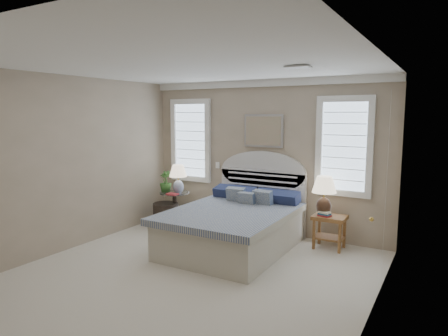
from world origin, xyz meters
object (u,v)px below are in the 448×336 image
bed (236,224)px  lamp_left (178,176)px  floor_pot (166,214)px  side_table_left (175,205)px  lamp_right (324,191)px  nightstand_right (330,225)px

bed → lamp_left: bearing=159.7°
bed → floor_pot: bed is taller
side_table_left → lamp_left: bearing=-11.0°
bed → floor_pot: (-1.75, 0.44, -0.17)m
bed → lamp_right: (1.20, 0.70, 0.52)m
lamp_left → lamp_right: (2.74, 0.13, -0.05)m
bed → floor_pot: size_ratio=4.74×
bed → nightstand_right: bed is taller
floor_pot → side_table_left: bearing=58.3°
lamp_right → floor_pot: bearing=-174.9°
lamp_right → side_table_left: bearing=-177.9°
bed → lamp_right: 1.48m
nightstand_right → floor_pot: size_ratio=1.10×
floor_pot → lamp_right: lamp_right is taller
floor_pot → lamp_right: size_ratio=0.77×
floor_pot → lamp_right: bearing=5.1°
nightstand_right → lamp_left: (-2.84, -0.12, 0.58)m
floor_pot → lamp_left: lamp_left is taller
side_table_left → nightstand_right: 2.95m
lamp_left → lamp_right: size_ratio=0.87×
bed → floor_pot: bearing=165.9°
bed → nightstand_right: bearing=28.0°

